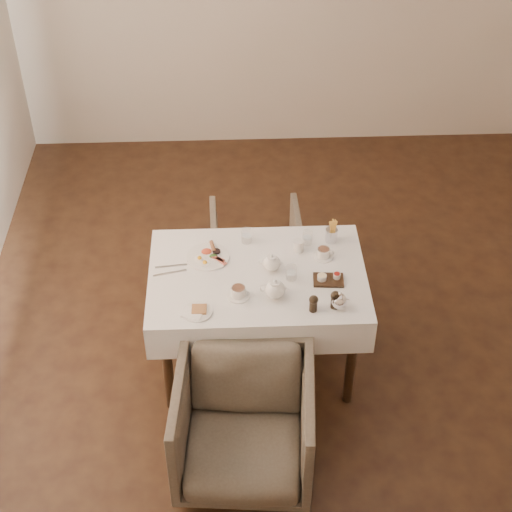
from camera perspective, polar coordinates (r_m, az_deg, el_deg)
The scene contains 20 objects.
table at distance 4.68m, azimuth 0.10°, elevation -2.36°, with size 1.28×0.88×0.75m.
armchair_near at distance 4.36m, azimuth -0.86°, elevation -12.19°, with size 0.74×0.76×0.69m, color #4C4338.
armchair_far at distance 5.49m, azimuth -0.01°, elevation 0.41°, with size 0.62×0.64×0.58m, color #4C4338.
breakfast_plate at distance 4.72m, azimuth -3.48°, elevation 0.02°, with size 0.26×0.26×0.03m.
side_plate at distance 4.36m, azimuth -4.36°, elevation -4.07°, with size 0.18×0.17×0.02m.
teapot_centre at distance 4.59m, azimuth 1.15°, elevation -0.45°, with size 0.14×0.11×0.12m, color white, non-canonical shape.
teapot_front at distance 4.41m, azimuth 1.39°, elevation -2.37°, with size 0.16×0.13×0.13m, color white, non-canonical shape.
creamer at distance 4.74m, azimuth 3.11°, elevation 0.77°, with size 0.06×0.06×0.07m, color white.
teacup_near at distance 4.44m, azimuth -1.29°, elevation -2.65°, with size 0.13×0.13×0.07m.
teacup_far at distance 4.71m, azimuth 4.92°, elevation 0.21°, with size 0.13×0.13×0.06m.
glass_left at distance 4.80m, azimuth -0.69°, elevation 1.49°, with size 0.07×0.07×0.09m, color silver.
glass_mid at distance 4.54m, azimuth 2.59°, elevation -1.21°, with size 0.06×0.06×0.09m, color silver.
glass_right at distance 4.80m, azimuth 3.76°, elevation 1.34°, with size 0.06×0.06×0.09m, color silver.
condiment_board at distance 4.56m, azimuth 5.27°, elevation -1.68°, with size 0.18×0.13×0.04m.
pepper_mill_left at distance 4.35m, azimuth 4.20°, elevation -3.45°, with size 0.05×0.05×0.11m, color black, non-canonical shape.
pepper_mill_right at distance 4.37m, azimuth 5.79°, elevation -3.17°, with size 0.06×0.06×0.11m, color black, non-canonical shape.
silver_pot at distance 4.37m, azimuth 6.07°, elevation -3.19°, with size 0.11×0.09×0.12m, color white, non-canonical shape.
fries_cup at distance 4.81m, azimuth 5.52°, elevation 1.75°, with size 0.07×0.07×0.16m.
cutlery_fork at distance 4.67m, azimuth -6.18°, elevation -0.73°, with size 0.02×0.19×0.00m, color silver.
cutlery_knife at distance 4.63m, azimuth -6.29°, elevation -1.23°, with size 0.02×0.20×0.00m, color silver.
Camera 1 is at (-0.51, -3.67, 3.79)m, focal length 55.00 mm.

